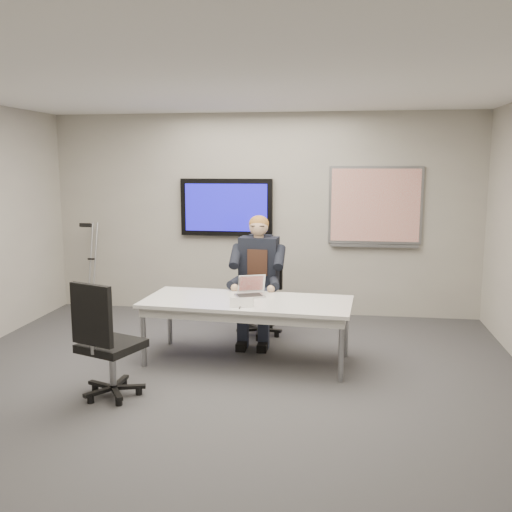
# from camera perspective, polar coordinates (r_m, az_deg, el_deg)

# --- Properties ---
(floor) EXTENTS (6.00, 6.00, 0.02)m
(floor) POSITION_cam_1_polar(r_m,az_deg,el_deg) (5.45, -3.82, -13.56)
(floor) COLOR #3A3A3D
(floor) RESTS_ON ground
(ceiling) EXTENTS (6.00, 6.00, 0.02)m
(ceiling) POSITION_cam_1_polar(r_m,az_deg,el_deg) (5.07, -4.17, 17.05)
(ceiling) COLOR white
(ceiling) RESTS_ON wall_back
(wall_back) EXTENTS (6.00, 0.02, 2.80)m
(wall_back) POSITION_cam_1_polar(r_m,az_deg,el_deg) (8.01, 0.63, 4.17)
(wall_back) COLOR #ACA89B
(wall_back) RESTS_ON ground
(wall_front) EXTENTS (6.00, 0.02, 2.80)m
(wall_front) POSITION_cam_1_polar(r_m,az_deg,el_deg) (2.30, -20.42, -9.29)
(wall_front) COLOR #ACA89B
(wall_front) RESTS_ON ground
(conference_table) EXTENTS (2.25, 1.06, 0.68)m
(conference_table) POSITION_cam_1_polar(r_m,az_deg,el_deg) (6.08, -0.89, -5.13)
(conference_table) COLOR silver
(conference_table) RESTS_ON ground
(tv_display) EXTENTS (1.30, 0.09, 0.80)m
(tv_display) POSITION_cam_1_polar(r_m,az_deg,el_deg) (8.03, -2.97, 4.89)
(tv_display) COLOR black
(tv_display) RESTS_ON wall_back
(whiteboard) EXTENTS (1.25, 0.08, 1.10)m
(whiteboard) POSITION_cam_1_polar(r_m,az_deg,el_deg) (7.91, 11.84, 4.86)
(whiteboard) COLOR gray
(whiteboard) RESTS_ON wall_back
(office_chair_far) EXTENTS (0.62, 0.62, 1.08)m
(office_chair_far) POSITION_cam_1_polar(r_m,az_deg,el_deg) (7.11, 0.47, -5.18)
(office_chair_far) COLOR black
(office_chair_far) RESTS_ON ground
(office_chair_near) EXTENTS (0.67, 0.67, 1.09)m
(office_chair_near) POSITION_cam_1_polar(r_m,az_deg,el_deg) (5.39, -14.53, -10.21)
(office_chair_near) COLOR black
(office_chair_near) RESTS_ON ground
(seated_person) EXTENTS (0.48, 0.82, 1.50)m
(seated_person) POSITION_cam_1_polar(r_m,az_deg,el_deg) (6.79, 0.07, -3.57)
(seated_person) COLOR #212637
(seated_person) RESTS_ON office_chair_far
(crutch) EXTENTS (0.40, 0.73, 1.37)m
(crutch) POSITION_cam_1_polar(r_m,az_deg,el_deg) (8.56, -16.04, -0.88)
(crutch) COLOR #96989C
(crutch) RESTS_ON ground
(laptop) EXTENTS (0.36, 0.39, 0.22)m
(laptop) POSITION_cam_1_polar(r_m,az_deg,el_deg) (6.27, -0.56, -3.46)
(laptop) COLOR silver
(laptop) RESTS_ON conference_table
(name_tent) EXTENTS (0.24, 0.11, 0.09)m
(name_tent) POSITION_cam_1_polar(r_m,az_deg,el_deg) (5.78, -1.43, -4.62)
(name_tent) COLOR white
(name_tent) RESTS_ON conference_table
(pen) EXTENTS (0.02, 0.15, 0.01)m
(pen) POSITION_cam_1_polar(r_m,az_deg,el_deg) (5.76, -1.58, -5.08)
(pen) COLOR black
(pen) RESTS_ON conference_table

